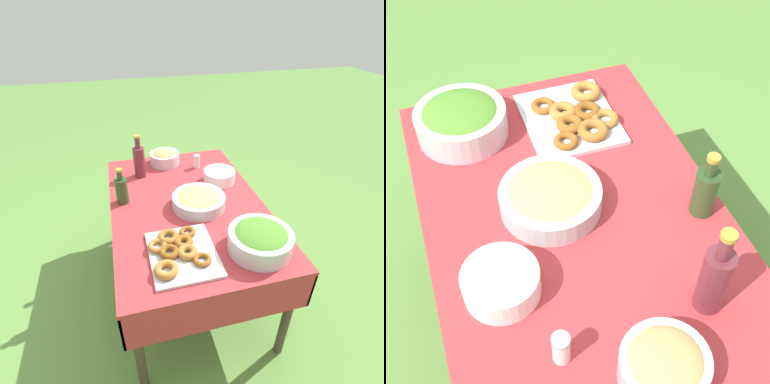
# 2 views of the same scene
# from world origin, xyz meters

# --- Properties ---
(ground_plane) EXTENTS (14.00, 14.00, 0.00)m
(ground_plane) POSITION_xyz_m (0.00, 0.00, 0.00)
(ground_plane) COLOR #609342
(picnic_table) EXTENTS (1.39, 0.92, 0.72)m
(picnic_table) POSITION_xyz_m (0.00, 0.00, 0.63)
(picnic_table) COLOR #B73338
(picnic_table) RESTS_ON ground_plane
(salad_bowl) EXTENTS (0.32, 0.32, 0.13)m
(salad_bowl) POSITION_xyz_m (0.48, 0.25, 0.79)
(salad_bowl) COLOR silver
(salad_bowl) RESTS_ON picnic_table
(pasta_bowl) EXTENTS (0.32, 0.32, 0.10)m
(pasta_bowl) POSITION_xyz_m (0.05, 0.06, 0.77)
(pasta_bowl) COLOR #B2B7BC
(pasta_bowl) RESTS_ON picnic_table
(donut_platter) EXTENTS (0.38, 0.35, 0.05)m
(donut_platter) POSITION_xyz_m (0.42, -0.14, 0.74)
(donut_platter) COLOR silver
(donut_platter) RESTS_ON picnic_table
(plate_stack) EXTENTS (0.21, 0.21, 0.08)m
(plate_stack) POSITION_xyz_m (-0.20, 0.28, 0.76)
(plate_stack) COLOR white
(plate_stack) RESTS_ON picnic_table
(olive_oil_bottle) EXTENTS (0.08, 0.08, 0.23)m
(olive_oil_bottle) POSITION_xyz_m (-0.11, -0.38, 0.81)
(olive_oil_bottle) COLOR #2D4723
(olive_oil_bottle) RESTS_ON picnic_table
(wine_bottle) EXTENTS (0.08, 0.08, 0.30)m
(wine_bottle) POSITION_xyz_m (-0.41, -0.24, 0.84)
(wine_bottle) COLOR maroon
(wine_bottle) RESTS_ON picnic_table
(bread_bowl) EXTENTS (0.22, 0.22, 0.11)m
(bread_bowl) POSITION_xyz_m (-0.56, -0.04, 0.77)
(bread_bowl) COLOR silver
(bread_bowl) RESTS_ON picnic_table
(salt_shaker) EXTENTS (0.05, 0.05, 0.10)m
(salt_shaker) POSITION_xyz_m (-0.43, 0.18, 0.77)
(salt_shaker) COLOR white
(salt_shaker) RESTS_ON picnic_table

